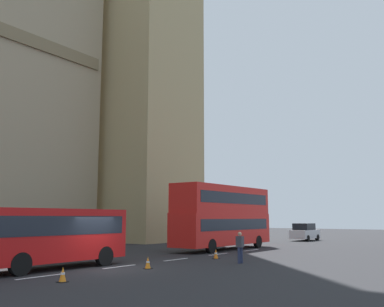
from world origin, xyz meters
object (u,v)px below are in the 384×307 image
Objects in this scene: traffic_cone_east at (216,254)px; pedestrian_near_cones at (240,246)px; traffic_cone_west at (63,275)px; traffic_cone_middle at (148,263)px; double_decker_bus at (224,215)px; sedan_lead at (305,232)px.

pedestrian_near_cones is (-1.33, -2.47, 0.63)m from traffic_cone_east.
pedestrian_near_cones is (10.06, -2.05, 0.63)m from traffic_cone_west.
traffic_cone_middle is 6.22m from traffic_cone_east.
double_decker_bus is 13.62m from traffic_cone_middle.
traffic_cone_west is at bearing -173.41° from sedan_lead.
double_decker_bus is 10.20m from pedestrian_near_cones.
double_decker_bus is at bearing 179.70° from sedan_lead.
pedestrian_near_cones is at bearing -166.07° from sedan_lead.
traffic_cone_east is at bearing 2.11° from traffic_cone_west.
sedan_lead is 7.59× the size of traffic_cone_east.
sedan_lead is (16.29, -0.09, -1.80)m from double_decker_bus.
traffic_cone_middle is at bearing -163.68° from double_decker_bus.
double_decker_bus reaches higher than traffic_cone_middle.
traffic_cone_middle is at bearing -178.76° from traffic_cone_east.
sedan_lead is 7.59× the size of traffic_cone_middle.
traffic_cone_east is (11.40, 0.42, 0.00)m from traffic_cone_west.
sedan_lead is 23.22m from traffic_cone_east.
traffic_cone_middle is (-12.86, -3.76, -2.43)m from double_decker_bus.
traffic_cone_middle is 0.34× the size of pedestrian_near_cones.
sedan_lead is 34.57m from traffic_cone_west.
double_decker_bus reaches higher than sedan_lead.
sedan_lead is 29.39m from traffic_cone_middle.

